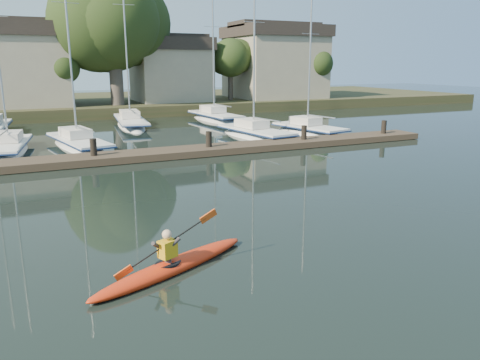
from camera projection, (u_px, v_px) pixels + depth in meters
name	position (u px, v px, depth m)	size (l,w,h in m)	color
ground	(296.00, 258.00, 11.78)	(160.00, 160.00, 0.00)	black
kayak	(172.00, 264.00, 10.99)	(4.46, 2.49, 1.48)	red
dock	(155.00, 154.00, 24.08)	(34.00, 2.00, 1.80)	#3F3024
sailboat_1	(9.00, 155.00, 25.73)	(2.84, 7.70, 12.30)	white
sailboat_2	(79.00, 151.00, 27.08)	(3.52, 8.47, 13.67)	white
sailboat_3	(255.00, 140.00, 30.76)	(3.16, 8.03, 12.61)	white
sailboat_4	(309.00, 137.00, 32.28)	(3.34, 7.10, 11.61)	white
sailboat_6	(131.00, 128.00, 36.56)	(2.97, 9.82, 15.37)	white
sailboat_7	(215.00, 123.00, 39.93)	(2.90, 8.42, 13.31)	white
shore	(103.00, 79.00, 47.20)	(90.00, 25.25, 12.75)	#273018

